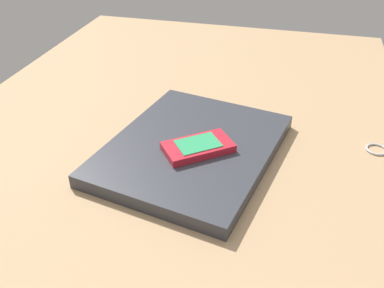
% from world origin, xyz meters
% --- Properties ---
extents(desk_surface, '(1.20, 0.80, 0.03)m').
position_xyz_m(desk_surface, '(0.00, 0.00, 0.01)').
color(desk_surface, tan).
rests_on(desk_surface, ground).
extents(laptop_closed, '(0.34, 0.29, 0.02)m').
position_xyz_m(laptop_closed, '(0.04, 0.05, 0.04)').
color(laptop_closed, '#33353D').
rests_on(laptop_closed, desk_surface).
extents(cell_phone_on_laptop, '(0.11, 0.12, 0.01)m').
position_xyz_m(cell_phone_on_laptop, '(0.06, 0.07, 0.06)').
color(cell_phone_on_laptop, red).
rests_on(cell_phone_on_laptop, laptop_closed).
extents(key_ring, '(0.03, 0.03, 0.00)m').
position_xyz_m(key_ring, '(-0.04, 0.34, 0.03)').
color(key_ring, silver).
rests_on(key_ring, desk_surface).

